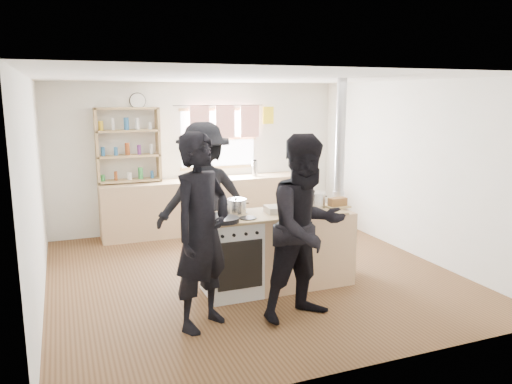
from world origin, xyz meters
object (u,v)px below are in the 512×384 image
thermos (255,168)px  bread_board (337,203)px  person_near_left (202,232)px  person_near_right (307,228)px  cooking_island (278,250)px  stockpot_counter (314,200)px  roast_tray (280,209)px  stockpot_stove (236,206)px  skillet_greens (224,219)px  person_far (204,197)px  flue_heater (338,224)px

thermos → bread_board: 2.80m
person_near_left → person_near_right: 1.07m
cooking_island → stockpot_counter: bearing=7.7°
bread_board → person_near_right: (-0.86, -0.84, -0.02)m
roast_tray → stockpot_stove: 0.52m
stockpot_stove → person_near_left: person_near_left is taller
roast_tray → bread_board: size_ratio=1.18×
stockpot_counter → skillet_greens: bearing=-167.7°
person_far → cooking_island: bearing=118.7°
stockpot_stove → person_far: size_ratio=0.12×
cooking_island → person_far: bearing=124.0°
person_near_right → person_far: bearing=97.0°
thermos → stockpot_counter: thermos is taller
thermos → person_far: 2.31m
cooking_island → person_near_left: 1.41m
person_near_right → person_far: (-0.57, 1.82, 0.02)m
roast_tray → stockpot_counter: bearing=7.8°
stockpot_stove → bread_board: stockpot_stove is taller
thermos → person_far: (-1.42, -1.82, -0.06)m
bread_board → cooking_island: bearing=178.0°
skillet_greens → stockpot_counter: stockpot_counter is taller
stockpot_counter → person_near_right: 1.10m
stockpot_stove → bread_board: 1.28m
stockpot_stove → roast_tray: bearing=-13.3°
bread_board → flue_heater: flue_heater is taller
thermos → stockpot_counter: size_ratio=0.91×
thermos → cooking_island: thermos is taller
thermos → person_far: bearing=-128.0°
cooking_island → person_near_left: size_ratio=1.01×
thermos → person_far: person_far is taller
skillet_greens → person_far: (0.10, 1.16, 0.02)m
roast_tray → person_near_left: bearing=-149.2°
skillet_greens → stockpot_stove: stockpot_stove is taller
thermos → person_near_right: (-0.85, -3.64, -0.07)m
roast_tray → stockpot_stove: bearing=166.7°
bread_board → roast_tray: bearing=177.8°
flue_heater → stockpot_counter: bearing=-165.6°
flue_heater → cooking_island: bearing=-169.2°
stockpot_counter → bread_board: stockpot_counter is taller
person_near_right → flue_heater: bearing=36.1°
cooking_island → person_far: size_ratio=1.01×
cooking_island → skillet_greens: size_ratio=4.39×
skillet_greens → person_far: size_ratio=0.23×
person_near_left → bread_board: bearing=-14.2°
person_near_right → skillet_greens: bearing=124.7°
stockpot_counter → flue_heater: 0.57m
roast_tray → person_far: (-0.66, 0.95, 0.01)m
cooking_island → bread_board: size_ratio=6.73×
bread_board → flue_heater: 0.40m
bread_board → person_far: person_far is taller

